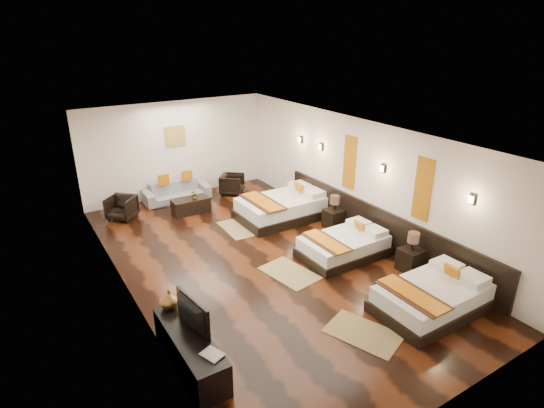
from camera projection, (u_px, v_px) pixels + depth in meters
floor at (259, 259)px, 9.62m from camera, size 5.50×9.50×0.01m
ceiling at (257, 133)px, 8.56m from camera, size 5.50×9.50×0.01m
back_wall at (176, 149)px, 12.82m from camera, size 5.50×0.01×2.80m
left_wall at (124, 231)px, 7.74m from camera, size 0.01×9.50×2.80m
right_wall at (358, 178)px, 10.44m from camera, size 0.01×9.50×2.80m
headboard_panel at (377, 226)px, 10.15m from camera, size 0.08×6.60×0.90m
bed_near at (433, 297)px, 7.82m from camera, size 2.03×1.28×0.78m
bed_mid at (344, 245)px, 9.69m from camera, size 1.91×1.20×0.73m
bed_far at (283, 207)px, 11.61m from camera, size 2.32×1.46×0.89m
nightstand_a at (411, 257)px, 9.09m from camera, size 0.44×0.44×0.86m
nightstand_b at (334, 216)px, 11.04m from camera, size 0.43×0.43×0.86m
jute_mat_near at (363, 333)px, 7.30m from camera, size 1.13×1.39×0.01m
jute_mat_mid at (290, 273)px, 9.08m from camera, size 0.94×1.31×0.01m
jute_mat_far at (239, 228)px, 11.10m from camera, size 0.80×1.23×0.01m
tv_console at (190, 350)px, 6.53m from camera, size 0.50×1.80×0.55m
tv at (188, 315)px, 6.46m from camera, size 0.23×0.89×0.51m
book at (206, 359)px, 5.94m from camera, size 0.32×0.36×0.03m
figurine at (169, 299)px, 6.99m from camera, size 0.31×0.31×0.32m
sofa at (177, 191)px, 12.79m from camera, size 1.92×0.80×0.56m
armchair_left at (122, 208)px, 11.56m from camera, size 0.94×0.94×0.61m
armchair_right at (232, 184)px, 13.29m from camera, size 0.93×0.92×0.60m
coffee_table at (191, 205)px, 11.99m from camera, size 1.01×0.52×0.40m
table_plant at (195, 194)px, 11.87m from camera, size 0.26×0.24×0.25m
orange_panel_a at (423, 189)px, 8.83m from camera, size 0.04×0.40×1.30m
orange_panel_b at (350, 162)px, 10.56m from camera, size 0.04×0.40×1.30m
sconce_near at (472, 199)px, 7.90m from camera, size 0.07×0.12×0.18m
sconce_mid at (383, 168)px, 9.62m from camera, size 0.07×0.12×0.18m
sconce_far at (321, 147)px, 11.35m from camera, size 0.07×0.12×0.18m
sconce_lounge at (301, 140)px, 12.06m from camera, size 0.07×0.12×0.18m
gold_artwork at (175, 136)px, 12.65m from camera, size 0.60×0.04×0.60m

